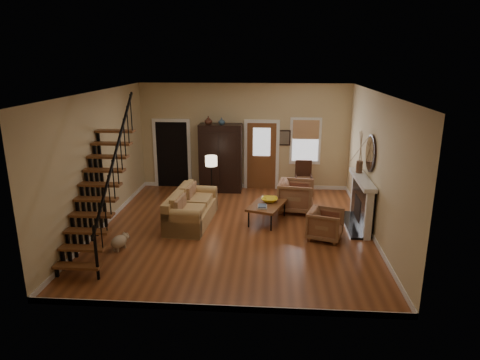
# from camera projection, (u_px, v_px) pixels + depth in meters

# --- Properties ---
(room) EXTENTS (7.00, 7.33, 3.30)m
(room) POSITION_uv_depth(u_px,v_px,m) (225.00, 153.00, 11.73)
(room) COLOR brown
(room) RESTS_ON ground
(staircase) EXTENTS (0.94, 2.80, 3.20)m
(staircase) POSITION_uv_depth(u_px,v_px,m) (97.00, 179.00, 8.94)
(staircase) COLOR brown
(staircase) RESTS_ON ground
(fireplace) EXTENTS (0.33, 1.95, 2.30)m
(fireplace) POSITION_uv_depth(u_px,v_px,m) (363.00, 198.00, 10.49)
(fireplace) COLOR black
(fireplace) RESTS_ON ground
(armoire) EXTENTS (1.30, 0.60, 2.10)m
(armoire) POSITION_uv_depth(u_px,v_px,m) (221.00, 158.00, 13.21)
(armoire) COLOR black
(armoire) RESTS_ON ground
(vase_a) EXTENTS (0.24, 0.24, 0.25)m
(vase_a) POSITION_uv_depth(u_px,v_px,m) (208.00, 120.00, 12.81)
(vase_a) COLOR #4C2619
(vase_a) RESTS_ON armoire
(vase_b) EXTENTS (0.20, 0.20, 0.21)m
(vase_b) POSITION_uv_depth(u_px,v_px,m) (222.00, 121.00, 12.79)
(vase_b) COLOR #334C60
(vase_b) RESTS_ON armoire
(sofa) EXTENTS (1.06, 2.18, 0.79)m
(sofa) POSITION_uv_depth(u_px,v_px,m) (192.00, 208.00, 10.78)
(sofa) COLOR tan
(sofa) RESTS_ON ground
(coffee_table) EXTENTS (1.09, 1.42, 0.48)m
(coffee_table) POSITION_uv_depth(u_px,v_px,m) (267.00, 212.00, 10.90)
(coffee_table) COLOR brown
(coffee_table) RESTS_ON ground
(bowl) EXTENTS (0.43, 0.43, 0.11)m
(bowl) POSITION_uv_depth(u_px,v_px,m) (269.00, 200.00, 10.96)
(bowl) COLOR yellow
(bowl) RESTS_ON coffee_table
(books) EXTENTS (0.23, 0.31, 0.06)m
(books) POSITION_uv_depth(u_px,v_px,m) (262.00, 206.00, 10.54)
(books) COLOR beige
(books) RESTS_ON coffee_table
(armchair_left) EXTENTS (0.96, 0.94, 0.70)m
(armchair_left) POSITION_uv_depth(u_px,v_px,m) (325.00, 224.00, 9.83)
(armchair_left) COLOR brown
(armchair_left) RESTS_ON ground
(armchair_right) EXTENTS (1.05, 1.03, 0.85)m
(armchair_right) POSITION_uv_depth(u_px,v_px,m) (296.00, 196.00, 11.59)
(armchair_right) COLOR brown
(armchair_right) RESTS_ON ground
(floor_lamp) EXTENTS (0.37, 0.37, 1.44)m
(floor_lamp) POSITION_uv_depth(u_px,v_px,m) (212.00, 181.00, 11.92)
(floor_lamp) COLOR black
(floor_lamp) RESTS_ON ground
(side_chair) EXTENTS (0.54, 0.54, 1.02)m
(side_chair) POSITION_uv_depth(u_px,v_px,m) (304.00, 178.00, 12.99)
(side_chair) COLOR #361C11
(side_chair) RESTS_ON ground
(dog) EXTENTS (0.43, 0.53, 0.34)m
(dog) POSITION_uv_depth(u_px,v_px,m) (119.00, 243.00, 9.31)
(dog) COLOR tan
(dog) RESTS_ON ground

